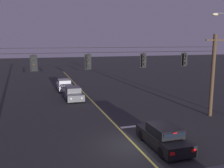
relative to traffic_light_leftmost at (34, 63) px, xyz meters
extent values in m
plane|color=#28282B|center=(5.80, -3.79, -4.96)|extent=(180.00, 180.00, 0.00)
cube|color=#D1C64C|center=(5.80, 6.02, -4.96)|extent=(0.14, 60.00, 0.01)
cube|color=silver|center=(7.70, -0.58, -4.96)|extent=(3.40, 0.36, 0.01)
cylinder|color=#423021|center=(14.47, 0.02, -1.45)|extent=(0.32, 0.32, 7.01)
cube|color=#423021|center=(14.47, 0.02, 1.55)|extent=(1.80, 0.12, 0.12)
cylinder|color=slate|center=(14.47, 0.02, 1.20)|extent=(0.12, 0.12, 0.18)
cylinder|color=black|center=(5.80, 0.02, 0.65)|extent=(17.33, 0.03, 0.03)
cylinder|color=black|center=(5.80, 0.02, 1.00)|extent=(17.33, 0.02, 0.02)
cylinder|color=black|center=(0.00, 0.02, 0.56)|extent=(0.04, 0.04, 0.18)
cube|color=black|center=(0.00, 0.02, -0.01)|extent=(0.32, 0.26, 0.96)
cube|color=black|center=(0.00, 0.16, -0.01)|extent=(0.48, 0.03, 1.12)
sphere|color=#380A0A|center=(0.00, -0.14, 0.28)|extent=(0.17, 0.17, 0.17)
cylinder|color=black|center=(0.00, -0.18, 0.33)|extent=(0.20, 0.10, 0.20)
sphere|color=orange|center=(0.00, -0.14, -0.01)|extent=(0.17, 0.17, 0.17)
cylinder|color=black|center=(0.00, -0.18, 0.04)|extent=(0.20, 0.10, 0.20)
sphere|color=black|center=(0.00, -0.14, -0.29)|extent=(0.17, 0.17, 0.17)
cylinder|color=black|center=(0.00, -0.18, -0.25)|extent=(0.20, 0.10, 0.20)
cylinder|color=black|center=(3.72, 0.02, 0.56)|extent=(0.04, 0.04, 0.18)
cube|color=black|center=(3.72, 0.02, -0.01)|extent=(0.32, 0.26, 0.96)
cube|color=black|center=(3.72, 0.16, -0.01)|extent=(0.48, 0.03, 1.12)
sphere|color=#380A0A|center=(3.72, -0.14, 0.28)|extent=(0.17, 0.17, 0.17)
cylinder|color=black|center=(3.72, -0.18, 0.33)|extent=(0.20, 0.10, 0.20)
sphere|color=orange|center=(3.72, -0.14, -0.01)|extent=(0.17, 0.17, 0.17)
cylinder|color=black|center=(3.72, -0.18, 0.04)|extent=(0.20, 0.10, 0.20)
sphere|color=black|center=(3.72, -0.14, -0.29)|extent=(0.17, 0.17, 0.17)
cylinder|color=black|center=(3.72, -0.18, -0.25)|extent=(0.20, 0.10, 0.20)
cylinder|color=black|center=(8.03, 0.02, 0.56)|extent=(0.04, 0.04, 0.18)
cube|color=black|center=(8.03, 0.02, -0.01)|extent=(0.32, 0.26, 0.96)
cube|color=black|center=(8.03, 0.16, -0.01)|extent=(0.48, 0.03, 1.12)
sphere|color=#380A0A|center=(8.03, -0.14, 0.28)|extent=(0.17, 0.17, 0.17)
cylinder|color=black|center=(8.03, -0.18, 0.33)|extent=(0.20, 0.10, 0.20)
sphere|color=orange|center=(8.03, -0.14, -0.01)|extent=(0.17, 0.17, 0.17)
cylinder|color=black|center=(8.03, -0.18, 0.04)|extent=(0.20, 0.10, 0.20)
sphere|color=black|center=(8.03, -0.14, -0.29)|extent=(0.17, 0.17, 0.17)
cylinder|color=black|center=(8.03, -0.18, -0.25)|extent=(0.20, 0.10, 0.20)
cylinder|color=black|center=(11.64, 0.02, 0.56)|extent=(0.04, 0.04, 0.18)
cube|color=black|center=(11.64, 0.02, -0.01)|extent=(0.32, 0.26, 0.96)
cube|color=black|center=(11.64, 0.16, -0.01)|extent=(0.48, 0.03, 1.12)
sphere|color=#380A0A|center=(11.64, -0.14, 0.28)|extent=(0.17, 0.17, 0.17)
cylinder|color=black|center=(11.64, -0.18, 0.33)|extent=(0.20, 0.10, 0.20)
sphere|color=orange|center=(11.64, -0.14, -0.01)|extent=(0.17, 0.17, 0.17)
cylinder|color=black|center=(11.64, -0.18, 0.04)|extent=(0.20, 0.10, 0.20)
sphere|color=black|center=(11.64, -0.14, -0.29)|extent=(0.17, 0.17, 0.17)
cylinder|color=black|center=(11.64, -0.18, -0.25)|extent=(0.20, 0.10, 0.20)
cube|color=black|center=(7.36, -4.53, -4.45)|extent=(1.80, 4.30, 0.68)
cube|color=black|center=(7.36, -4.65, -3.84)|extent=(1.51, 2.15, 0.54)
cube|color=black|center=(7.36, -3.71, -3.84)|extent=(1.40, 0.21, 0.48)
cube|color=black|center=(7.36, -5.71, -3.84)|extent=(1.37, 0.18, 0.46)
cylinder|color=black|center=(6.56, -3.19, -4.64)|extent=(0.22, 0.64, 0.64)
cylinder|color=black|center=(8.15, -3.19, -4.64)|extent=(0.22, 0.64, 0.64)
cylinder|color=black|center=(6.56, -5.86, -4.64)|extent=(0.22, 0.64, 0.64)
cylinder|color=black|center=(8.15, -5.86, -4.64)|extent=(0.22, 0.64, 0.64)
cube|color=red|center=(6.71, -6.69, -4.35)|extent=(0.28, 0.03, 0.18)
cube|color=red|center=(8.00, -6.69, -4.35)|extent=(0.28, 0.03, 0.18)
cube|color=red|center=(7.36, -5.82, -3.61)|extent=(0.24, 0.04, 0.06)
cube|color=#4C4C51|center=(3.99, 9.79, -4.45)|extent=(1.80, 4.30, 0.68)
cube|color=#4C4C51|center=(3.99, 9.91, -3.84)|extent=(1.51, 2.15, 0.54)
cube|color=black|center=(3.99, 8.97, -3.84)|extent=(1.40, 0.21, 0.48)
cube|color=black|center=(3.99, 10.97, -3.84)|extent=(1.37, 0.18, 0.46)
cylinder|color=black|center=(4.78, 8.45, -4.64)|extent=(0.22, 0.64, 0.64)
cylinder|color=black|center=(3.19, 8.45, -4.64)|extent=(0.22, 0.64, 0.64)
cylinder|color=black|center=(4.78, 11.12, -4.64)|extent=(0.22, 0.64, 0.64)
cylinder|color=black|center=(3.19, 11.12, -4.64)|extent=(0.22, 0.64, 0.64)
sphere|color=white|center=(4.54, 7.62, -4.39)|extent=(0.20, 0.20, 0.20)
sphere|color=white|center=(3.43, 7.62, -4.39)|extent=(0.20, 0.20, 0.20)
cube|color=#A5A5AD|center=(3.66, 15.51, -4.45)|extent=(1.80, 4.30, 0.68)
cube|color=#A5A5AD|center=(3.66, 15.63, -3.84)|extent=(1.51, 2.15, 0.54)
cube|color=black|center=(3.66, 14.70, -3.84)|extent=(1.40, 0.21, 0.48)
cube|color=black|center=(3.66, 16.70, -3.84)|extent=(1.37, 0.18, 0.46)
cylinder|color=black|center=(4.46, 14.18, -4.64)|extent=(0.22, 0.64, 0.64)
cylinder|color=black|center=(2.87, 14.18, -4.64)|extent=(0.22, 0.64, 0.64)
cylinder|color=black|center=(4.46, 16.85, -4.64)|extent=(0.22, 0.64, 0.64)
cylinder|color=black|center=(2.87, 16.85, -4.64)|extent=(0.22, 0.64, 0.64)
sphere|color=white|center=(4.22, 13.34, -4.39)|extent=(0.20, 0.20, 0.20)
sphere|color=white|center=(3.11, 13.34, -4.39)|extent=(0.20, 0.20, 0.20)
cylinder|color=#4C4F54|center=(15.03, -0.13, 3.70)|extent=(1.80, 0.10, 0.10)
ellipsoid|color=beige|center=(14.18, -0.13, 3.60)|extent=(0.56, 0.30, 0.22)
camera|label=1|loc=(0.10, -17.24, 1.43)|focal=39.49mm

